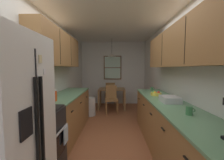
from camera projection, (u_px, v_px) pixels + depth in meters
ground_plane at (112, 129)px, 3.61m from camera, size 12.00×12.00×0.00m
wall_left at (56, 77)px, 3.53m from camera, size 0.10×9.00×2.55m
wall_right at (169, 77)px, 3.48m from camera, size 0.10×9.00×2.55m
wall_back at (113, 73)px, 6.15m from camera, size 4.40×0.10×2.55m
ceiling_slab at (112, 20)px, 3.40m from camera, size 4.40×9.00×0.08m
stove_range at (36, 142)px, 2.01m from camera, size 0.66×0.62×1.10m
microwave_over_range at (24, 54)px, 1.92m from camera, size 0.39×0.58×0.31m
counter_left at (68, 113)px, 3.35m from camera, size 0.64×2.06×0.90m
upper_cabinets_left at (59, 49)px, 3.19m from camera, size 0.33×2.14×0.73m
counter_right at (169, 128)px, 2.51m from camera, size 0.64×3.15×0.90m
upper_cabinets_right at (181, 46)px, 2.35m from camera, size 0.33×2.83×0.66m
dining_table at (112, 92)px, 5.42m from camera, size 0.96×0.73×0.73m
dining_chair_near at (111, 98)px, 4.86m from camera, size 0.44×0.44×0.90m
dining_chair_far at (110, 92)px, 6.00m from camera, size 0.41×0.41×0.90m
pendant_light at (112, 55)px, 5.31m from camera, size 0.30×0.30×0.65m
back_window at (113, 68)px, 6.06m from camera, size 0.72×0.05×0.97m
trash_bin at (90, 107)px, 4.61m from camera, size 0.33×0.33×0.56m
storage_canister at (53, 95)px, 2.57m from camera, size 0.13×0.13×0.20m
dish_towel at (66, 135)px, 2.16m from camera, size 0.02×0.16×0.24m
mug_by_coffeemaker at (189, 111)px, 1.81m from camera, size 0.12×0.08×0.11m
mug_spare at (152, 89)px, 3.79m from camera, size 0.11×0.07×0.09m
fruit_bowl at (156, 94)px, 3.11m from camera, size 0.23×0.23×0.09m
dish_rack at (170, 99)px, 2.48m from camera, size 0.28×0.34×0.10m
table_serving_bowl at (112, 88)px, 5.45m from camera, size 0.20×0.20×0.06m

